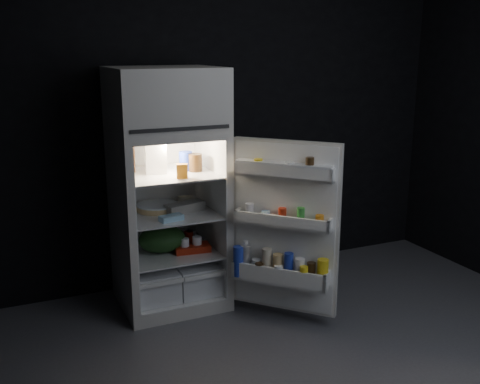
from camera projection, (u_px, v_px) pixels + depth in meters
name	position (u px, v px, depth m)	size (l,w,h in m)	color
floor	(331.00, 368.00, 3.45)	(4.00, 3.40, 0.00)	#56565C
wall_back	(224.00, 118.00, 4.61)	(4.00, 0.00, 2.70)	black
refrigerator	(167.00, 181.00, 4.14)	(0.76, 0.71, 1.78)	silver
fridge_door	(284.00, 231.00, 3.88)	(0.63, 0.66, 1.22)	silver
milk_jug	(156.00, 156.00, 4.06)	(0.15, 0.15, 0.24)	white
mayo_jar	(186.00, 161.00, 4.15)	(0.10, 0.10, 0.14)	#1C3099
jam_jar	(195.00, 163.00, 4.12)	(0.10, 0.10, 0.13)	black
amber_bottle	(129.00, 157.00, 4.07)	(0.09, 0.09, 0.22)	#AA561B
small_carton	(182.00, 171.00, 3.90)	(0.08, 0.06, 0.10)	#C17116
egg_carton	(185.00, 207.00, 4.16)	(0.30, 0.11, 0.07)	gray
pie	(157.00, 208.00, 4.21)	(0.31, 0.31, 0.04)	tan
flat_package	(171.00, 218.00, 3.95)	(0.16, 0.08, 0.04)	#8CBCD8
wrapped_pkg	(187.00, 200.00, 4.40)	(0.11, 0.10, 0.05)	beige
produce_bag	(162.00, 239.00, 4.19)	(0.35, 0.30, 0.20)	#193815
yogurt_tray	(192.00, 248.00, 4.21)	(0.26, 0.14, 0.05)	maroon
small_can_red	(189.00, 237.00, 4.40)	(0.07, 0.07, 0.09)	maroon
small_can_silver	(191.00, 236.00, 4.42)	(0.08, 0.08, 0.09)	silver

